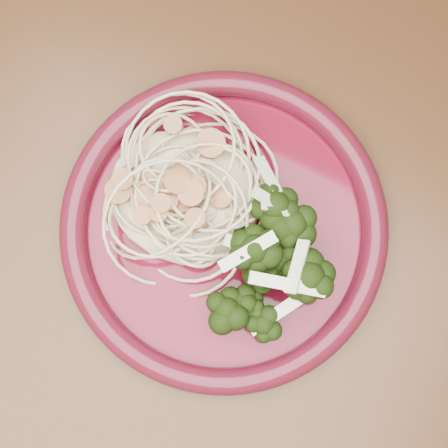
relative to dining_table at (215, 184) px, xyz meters
name	(u,v)px	position (x,y,z in m)	size (l,w,h in m)	color
dining_table	(215,184)	(0.00, 0.00, 0.00)	(1.20, 0.80, 0.75)	#472814
dinner_plate	(224,226)	(0.04, -0.05, 0.11)	(0.30, 0.30, 0.02)	#530818
spaghetti_pile	(183,194)	(0.00, -0.04, 0.12)	(0.12, 0.11, 0.03)	beige
scallop_cluster	(181,183)	(0.00, -0.04, 0.15)	(0.11, 0.11, 0.04)	#A97041
broccoli_pile	(275,261)	(0.08, -0.06, 0.13)	(0.08, 0.12, 0.04)	black
onion_garnish	(279,256)	(0.08, -0.06, 0.15)	(0.05, 0.08, 0.05)	beige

